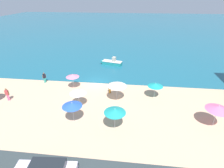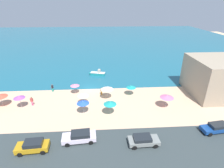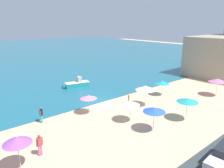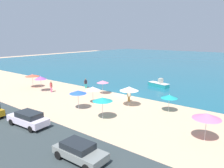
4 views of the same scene
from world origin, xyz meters
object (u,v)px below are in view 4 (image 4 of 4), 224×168
Objects in this scene: beach_umbrella_0 at (207,116)px; beach_umbrella_2 at (93,88)px; beach_umbrella_1 at (78,92)px; beach_umbrella_8 at (103,82)px; bather_2 at (51,86)px; skiff_nearshore at (159,84)px; bather_0 at (86,83)px; parked_car_3 at (79,151)px; beach_umbrella_6 at (169,97)px; beach_umbrella_4 at (103,99)px; beach_umbrella_7 at (129,89)px; bather_1 at (129,95)px; beach_umbrella_5 at (41,78)px; beach_umbrella_3 at (32,75)px; parked_car_2 at (28,118)px.

beach_umbrella_0 reaches higher than beach_umbrella_2.
beach_umbrella_1 reaches higher than beach_umbrella_8.
bather_2 is 18.68m from skiff_nearshore.
bather_0 is 23.05m from parked_car_3.
beach_umbrella_0 is 7.62m from beach_umbrella_6.
beach_umbrella_4 is at bearing -14.90° from bather_2.
beach_umbrella_4 is 1.41× the size of bather_2.
beach_umbrella_6 is 5.10m from beach_umbrella_7.
skiff_nearshore is (-2.04, 12.57, -1.86)m from beach_umbrella_7.
beach_umbrella_7 is (-10.57, 3.88, 0.09)m from beach_umbrella_0.
beach_umbrella_0 is 20.80m from skiff_nearshore.
bather_1 is at bearing 154.50° from beach_umbrella_0.
bather_0 is 13.04m from skiff_nearshore.
beach_umbrella_0 is 1.43× the size of bather_2.
bather_1 is at bearing 64.29° from beach_umbrella_1.
beach_umbrella_4 is 1.12× the size of beach_umbrella_8.
beach_umbrella_7 reaches higher than beach_umbrella_4.
beach_umbrella_5 is (-16.09, 3.14, 0.02)m from beach_umbrella_4.
beach_umbrella_3 is 18.34m from parked_car_2.
beach_umbrella_4 is 15.15m from bather_0.
beach_umbrella_5 reaches higher than beach_umbrella_0.
beach_umbrella_7 is 14.25m from bather_2.
beach_umbrella_0 is 14.91m from beach_umbrella_1.
beach_umbrella_2 is 9.61m from bather_2.
parked_car_2 is (-4.27, -11.69, -1.51)m from beach_umbrella_7.
beach_umbrella_7 is at bearing 6.85° from bather_2.
beach_umbrella_7 is (19.52, 1.60, 0.19)m from beach_umbrella_3.
beach_umbrella_5 is 1.58× the size of bather_1.
bather_2 is at bearing -171.28° from beach_umbrella_6.
beach_umbrella_8 reaches higher than parked_car_3.
beach_umbrella_0 is 0.99× the size of beach_umbrella_5.
beach_umbrella_8 is at bearing -13.90° from bather_0.
beach_umbrella_5 is at bearing 176.73° from beach_umbrella_0.
beach_umbrella_0 is 30.18m from beach_umbrella_3.
skiff_nearshore is at bearing 99.22° from beach_umbrella_7.
beach_umbrella_7 is 12.54m from parked_car_2.
beach_umbrella_0 is at bearing -4.34° from beach_umbrella_3.
beach_umbrella_5 is at bearing -177.85° from beach_umbrella_2.
beach_umbrella_2 is 0.88× the size of beach_umbrella_7.
beach_umbrella_8 is 5.66m from bather_1.
beach_umbrella_6 is 13.39m from skiff_nearshore.
beach_umbrella_8 is 18.92m from parked_car_3.
beach_umbrella_3 is at bearing 146.51° from parked_car_2.
beach_umbrella_6 reaches higher than bather_2.
bather_1 is at bearing 10.21° from beach_umbrella_3.
beach_umbrella_1 is at bearing -12.14° from beach_umbrella_5.
beach_umbrella_2 reaches higher than skiff_nearshore.
parked_car_3 is at bearing -7.55° from parked_car_2.
beach_umbrella_8 reaches higher than beach_umbrella_6.
beach_umbrella_8 reaches higher than skiff_nearshore.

